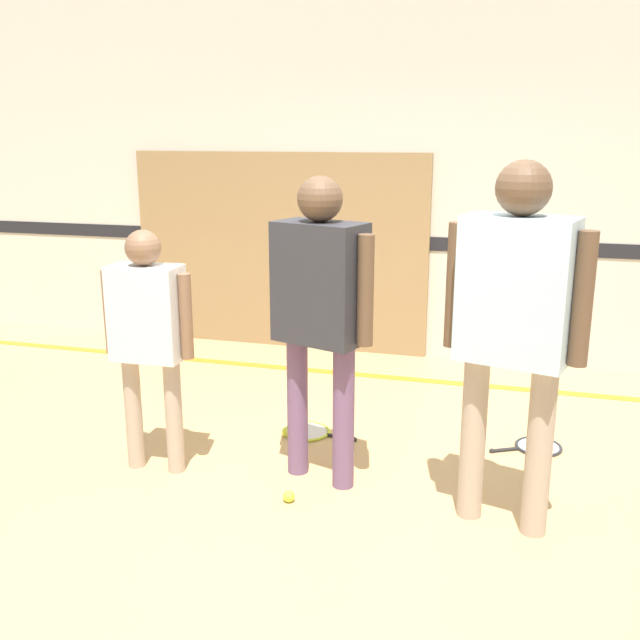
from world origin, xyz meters
TOP-DOWN VIEW (x-y plane):
  - ground_plane at (0.00, 0.00)m, footprint 16.00×16.00m
  - wall_back at (0.00, 2.71)m, footprint 16.00×0.07m
  - wall_panel at (-1.18, 2.65)m, footprint 2.78×0.05m
  - floor_stripe at (0.00, 2.00)m, footprint 14.40×0.10m
  - person_instructor at (-0.08, 0.13)m, footprint 0.63×0.41m
  - person_student_left at (-1.06, -0.01)m, footprint 0.55×0.23m
  - person_student_right at (0.96, -0.10)m, footprint 0.68×0.41m
  - racket_spare_on_floor at (-0.32, 0.73)m, footprint 0.53×0.35m
  - racket_second_spare at (1.15, 0.90)m, footprint 0.50×0.40m
  - tennis_ball_near_instructor at (-0.17, -0.19)m, footprint 0.07×0.07m
  - tennis_ball_by_spare_racket at (-0.45, 0.64)m, footprint 0.07×0.07m

SIDE VIEW (x-z plane):
  - ground_plane at x=0.00m, z-range 0.00..0.00m
  - floor_stripe at x=0.00m, z-range 0.00..0.01m
  - racket_spare_on_floor at x=-0.32m, z-range -0.01..0.03m
  - racket_second_spare at x=1.15m, z-range -0.01..0.03m
  - tennis_ball_near_instructor at x=-0.17m, z-range 0.00..0.07m
  - tennis_ball_by_spare_racket at x=-0.45m, z-range 0.00..0.07m
  - person_student_left at x=-1.06m, z-range 0.17..1.61m
  - wall_panel at x=-1.18m, z-range 0.00..1.80m
  - person_instructor at x=-0.08m, z-range 0.21..1.95m
  - person_student_right at x=0.96m, z-range 0.22..2.06m
  - wall_back at x=0.00m, z-range 0.00..3.20m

